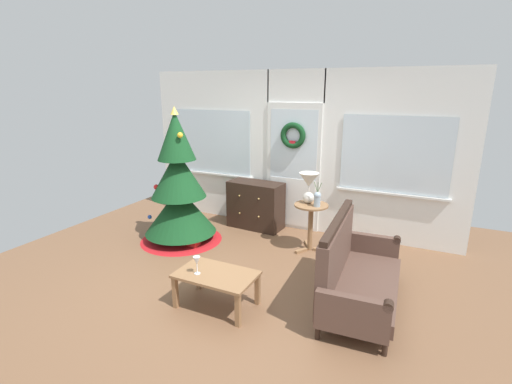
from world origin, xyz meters
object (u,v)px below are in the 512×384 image
at_px(gift_box, 193,242).
at_px(table_lamp, 309,184).
at_px(settee_sofa, 353,271).
at_px(coffee_table, 216,278).
at_px(wine_glass, 197,261).
at_px(side_table, 311,218).
at_px(flower_vase, 317,198).
at_px(dresser_cabinet, 256,205).
at_px(christmas_tree, 179,193).

bearing_deg(gift_box, table_lamp, 24.97).
relative_size(settee_sofa, coffee_table, 1.96).
bearing_deg(wine_glass, side_table, 71.88).
height_order(flower_vase, wine_glass, flower_vase).
xyz_separation_m(dresser_cabinet, settee_sofa, (1.94, -1.62, -0.01)).
distance_m(christmas_tree, coffee_table, 2.01).
relative_size(dresser_cabinet, settee_sofa, 0.56).
bearing_deg(side_table, gift_box, -157.10).
bearing_deg(dresser_cabinet, wine_glass, -78.86).
height_order(christmas_tree, wine_glass, christmas_tree).
relative_size(christmas_tree, dresser_cabinet, 2.19).
bearing_deg(flower_vase, coffee_table, -107.39).
distance_m(settee_sofa, flower_vase, 1.37).
relative_size(christmas_tree, coffee_table, 2.40).
distance_m(flower_vase, wine_glass, 2.02).
height_order(side_table, gift_box, side_table).
height_order(christmas_tree, table_lamp, christmas_tree).
height_order(settee_sofa, gift_box, settee_sofa).
xyz_separation_m(christmas_tree, table_lamp, (1.85, 0.54, 0.22)).
bearing_deg(table_lamp, wine_glass, -106.17).
xyz_separation_m(dresser_cabinet, side_table, (1.10, -0.48, 0.10)).
bearing_deg(wine_glass, dresser_cabinet, 101.14).
bearing_deg(wine_glass, settee_sofa, 28.22).
relative_size(dresser_cabinet, coffee_table, 1.10).
bearing_deg(dresser_cabinet, gift_box, -112.19).
bearing_deg(side_table, christmas_tree, -165.16).
bearing_deg(gift_box, coffee_table, -46.26).
bearing_deg(settee_sofa, side_table, 126.31).
height_order(wine_glass, gift_box, wine_glass).
bearing_deg(side_table, table_lamp, 146.31).
xyz_separation_m(settee_sofa, side_table, (-0.84, 1.14, 0.11)).
relative_size(christmas_tree, flower_vase, 5.79).
bearing_deg(table_lamp, side_table, -33.69).
height_order(table_lamp, coffee_table, table_lamp).
xyz_separation_m(settee_sofa, flower_vase, (-0.74, 1.08, 0.43)).
distance_m(dresser_cabinet, table_lamp, 1.28).
relative_size(settee_sofa, wine_glass, 8.50).
relative_size(side_table, flower_vase, 1.97).
distance_m(settee_sofa, table_lamp, 1.59).
bearing_deg(side_table, dresser_cabinet, 156.31).
bearing_deg(christmas_tree, side_table, 14.84).
bearing_deg(gift_box, side_table, 22.90).
bearing_deg(flower_vase, table_lamp, 147.99).
bearing_deg(coffee_table, side_table, 76.05).
distance_m(settee_sofa, coffee_table, 1.47).
height_order(side_table, flower_vase, flower_vase).
bearing_deg(table_lamp, gift_box, -155.03).
height_order(settee_sofa, side_table, settee_sofa).
xyz_separation_m(side_table, table_lamp, (-0.06, 0.04, 0.48)).
relative_size(dresser_cabinet, table_lamp, 2.11).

